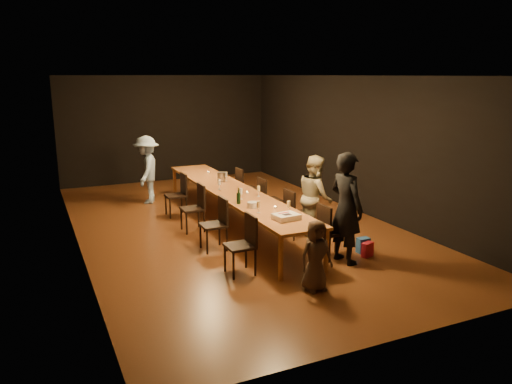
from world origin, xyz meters
name	(u,v)px	position (x,y,z in m)	size (l,w,h in m)	color
ground	(233,225)	(0.00, 0.00, 0.00)	(10.00, 10.00, 0.00)	#462711
room_shell	(232,124)	(0.00, 0.00, 2.08)	(6.04, 10.04, 3.02)	black
table	(232,192)	(0.00, 0.00, 0.70)	(0.90, 6.00, 0.75)	#9B632D
chair_right_0	(333,231)	(0.85, -2.40, 0.47)	(0.42, 0.42, 0.93)	black
chair_right_1	(298,213)	(0.85, -1.20, 0.47)	(0.42, 0.42, 0.93)	black
chair_right_2	(270,199)	(0.85, 0.00, 0.47)	(0.42, 0.42, 0.93)	black
chair_right_3	(247,188)	(0.85, 1.20, 0.47)	(0.42, 0.42, 0.93)	black
chair_left_0	(240,245)	(-0.85, -2.40, 0.47)	(0.42, 0.42, 0.93)	black
chair_left_1	(213,224)	(-0.85, -1.20, 0.47)	(0.42, 0.42, 0.93)	black
chair_left_2	(192,208)	(-0.85, 0.00, 0.47)	(0.42, 0.42, 0.93)	black
chair_left_3	(176,195)	(-0.85, 1.20, 0.47)	(0.42, 0.42, 0.93)	black
woman_birthday	(346,208)	(0.92, -2.64, 0.92)	(0.67, 0.44, 1.84)	black
woman_tan	(315,197)	(1.15, -1.31, 0.79)	(0.76, 0.60, 1.57)	#BAAF8B
man_blue	(147,170)	(-1.15, 2.58, 0.81)	(1.05, 0.60, 1.62)	#85A4CE
child	(316,256)	(-0.10, -3.40, 0.52)	(0.51, 0.33, 1.04)	#463327
gift_bag_red	(367,250)	(1.41, -2.62, 0.12)	(0.21, 0.12, 0.25)	red
gift_bag_blue	(363,245)	(1.46, -2.42, 0.13)	(0.21, 0.14, 0.27)	#285CB0
birthday_cake	(286,217)	(0.00, -2.31, 0.80)	(0.43, 0.36, 0.09)	white
plate_stack	(253,205)	(-0.20, -1.43, 0.80)	(0.18, 0.18, 0.10)	silver
champagne_bottle	(239,196)	(-0.31, -1.07, 0.90)	(0.07, 0.07, 0.30)	black
ice_bucket	(221,177)	(0.09, 0.87, 0.85)	(0.18, 0.18, 0.20)	#B5B6BA
wineglass_0	(258,207)	(-0.24, -1.77, 0.85)	(0.06, 0.06, 0.21)	beige
wineglass_1	(289,207)	(0.22, -1.98, 0.85)	(0.06, 0.06, 0.21)	beige
wineglass_2	(241,194)	(-0.14, -0.78, 0.85)	(0.06, 0.06, 0.21)	silver
wineglass_3	(259,191)	(0.25, -0.72, 0.85)	(0.06, 0.06, 0.21)	beige
wineglass_4	(219,184)	(-0.22, 0.16, 0.85)	(0.06, 0.06, 0.21)	silver
wineglass_5	(226,176)	(0.20, 0.85, 0.85)	(0.06, 0.06, 0.21)	silver
tealight_near	(275,207)	(0.15, -1.62, 0.77)	(0.05, 0.05, 0.03)	#B2B7B2
tealight_mid	(247,193)	(0.15, -0.40, 0.77)	(0.05, 0.05, 0.03)	#B2B7B2
tealight_far	(208,172)	(0.15, 1.89, 0.77)	(0.05, 0.05, 0.03)	#B2B7B2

